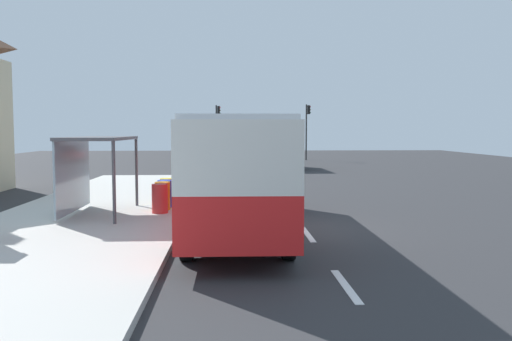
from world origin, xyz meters
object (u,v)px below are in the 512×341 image
white_van (285,151)px  traffic_light_far_side (217,124)px  bus_shelter (90,155)px  recycling_bin_blue (165,194)px  sedan_near (276,153)px  traffic_light_near_side (307,123)px  recycling_bin_orange (162,196)px  recycling_bin_red (160,199)px  recycling_bin_yellow (167,191)px  bus (236,167)px

white_van → traffic_light_far_side: bearing=113.6°
white_van → bus_shelter: (-8.61, -22.67, 0.75)m
white_van → recycling_bin_blue: bearing=-106.8°
sedan_near → traffic_light_near_side: traffic_light_near_side is taller
recycling_bin_orange → traffic_light_near_side: size_ratio=0.18×
recycling_bin_red → bus_shelter: 2.64m
recycling_bin_orange → traffic_light_far_side: size_ratio=0.18×
recycling_bin_red → bus_shelter: bus_shelter is taller
recycling_bin_yellow → traffic_light_far_side: 32.75m
bus → traffic_light_near_side: (7.21, 36.02, 1.67)m
sedan_near → bus: bearing=-96.8°
white_van → recycling_bin_blue: white_van is taller
bus → recycling_bin_red: bearing=139.7°
bus → traffic_light_near_side: 36.77m
recycling_bin_orange → bus_shelter: 2.76m
recycling_bin_red → recycling_bin_blue: bearing=90.0°
recycling_bin_blue → bus_shelter: (-2.21, -1.51, 1.44)m
traffic_light_near_side → traffic_light_far_side: size_ratio=1.01×
recycling_bin_orange → recycling_bin_yellow: same height
recycling_bin_yellow → bus: bearing=-59.4°
sedan_near → recycling_bin_blue: (-6.50, -30.07, -0.14)m
recycling_bin_orange → white_van: bearing=73.7°
sedan_near → recycling_bin_orange: 31.45m
recycling_bin_red → recycling_bin_blue: (0.00, 1.40, 0.00)m
sedan_near → recycling_bin_orange: size_ratio=4.71×
white_van → recycling_bin_orange: 22.79m
recycling_bin_blue → recycling_bin_yellow: (0.00, 0.70, 0.00)m
white_van → bus: bearing=-99.0°
recycling_bin_yellow → sedan_near: bearing=77.5°
bus → traffic_light_far_side: (-1.39, 36.82, 1.64)m
recycling_bin_blue → traffic_light_near_side: (9.70, 32.51, 2.85)m
recycling_bin_orange → traffic_light_near_side: traffic_light_near_side is taller
bus → recycling_bin_yellow: size_ratio=11.61×
white_van → recycling_bin_red: 23.46m
recycling_bin_blue → traffic_light_near_side: traffic_light_near_side is taller
sedan_near → recycling_bin_blue: bearing=-102.2°
sedan_near → traffic_light_near_side: size_ratio=0.84×
traffic_light_far_side → recycling_bin_red: bearing=-91.8°
white_van → traffic_light_near_side: 12.02m
bus → recycling_bin_blue: (-2.49, 3.51, -1.19)m
recycling_bin_blue → traffic_light_far_side: (1.10, 33.31, 2.82)m
recycling_bin_blue → recycling_bin_yellow: same height
white_van → recycling_bin_red: white_van is taller
recycling_bin_red → traffic_light_near_side: bearing=74.0°
recycling_bin_orange → bus_shelter: bus_shelter is taller
white_van → traffic_light_far_side: traffic_light_far_side is taller
bus_shelter → recycling_bin_orange: bearing=20.1°
recycling_bin_orange → bus: bearing=-48.5°
white_van → recycling_bin_yellow: bearing=-107.4°
recycling_bin_orange → recycling_bin_blue: same height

